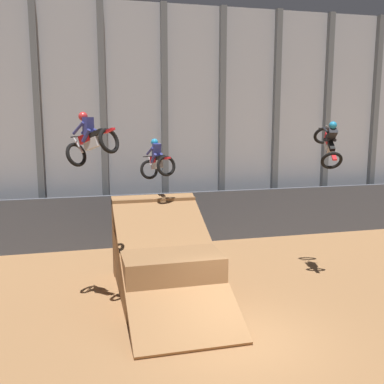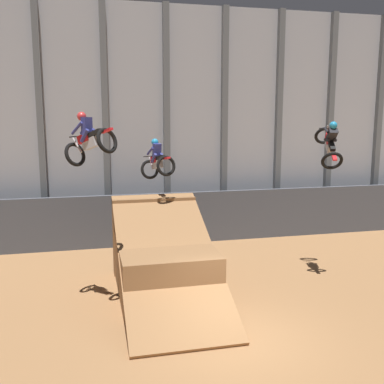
{
  "view_description": "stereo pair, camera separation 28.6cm",
  "coord_description": "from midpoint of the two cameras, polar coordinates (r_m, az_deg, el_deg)",
  "views": [
    {
      "loc": [
        -3.89,
        -10.19,
        5.7
      ],
      "look_at": [
        -0.02,
        5.13,
        3.04
      ],
      "focal_mm": 42.0,
      "sensor_mm": 36.0,
      "label": 1
    },
    {
      "loc": [
        -3.61,
        -10.26,
        5.7
      ],
      "look_at": [
        -0.02,
        5.13,
        3.04
      ],
      "focal_mm": 42.0,
      "sensor_mm": 36.0,
      "label": 2
    }
  ],
  "objects": [
    {
      "name": "rider_bike_right_air",
      "position": [
        16.29,
        16.52,
        6.02
      ],
      "size": [
        1.15,
        1.85,
        1.7
      ],
      "rotation": [
        0.6,
        0.0,
        -0.27
      ],
      "color": "black"
    },
    {
      "name": "lower_barrier",
      "position": [
        20.3,
        -3.19,
        -3.37
      ],
      "size": [
        31.36,
        0.2,
        2.33
      ],
      "color": "#474C56",
      "rests_on": "ground_plane"
    },
    {
      "name": "arena_back_wall",
      "position": [
        21.04,
        -3.97,
        8.56
      ],
      "size": [
        32.0,
        0.4,
        10.69
      ],
      "color": "#A3A8B2",
      "rests_on": "ground_plane"
    },
    {
      "name": "ground_plane",
      "position": [
        12.3,
        5.54,
        -18.12
      ],
      "size": [
        60.0,
        60.0,
        0.0
      ],
      "primitive_type": "plane",
      "color": "#996B42"
    },
    {
      "name": "dirt_ramp",
      "position": [
        15.06,
        -4.22,
        -8.69
      ],
      "size": [
        3.01,
        6.32,
        2.98
      ],
      "color": "olive",
      "rests_on": "ground_plane"
    },
    {
      "name": "rider_bike_left_air",
      "position": [
        13.15,
        -13.4,
        6.44
      ],
      "size": [
        1.66,
        1.72,
        1.64
      ],
      "rotation": [
        -0.32,
        0.0,
        0.74
      ],
      "color": "black"
    },
    {
      "name": "hay_bale_trackside",
      "position": [
        17.82,
        -4.02,
        -8.18
      ],
      "size": [
        1.04,
        1.07,
        0.57
      ],
      "rotation": [
        0.0,
        0.0,
        2.27
      ],
      "color": "#CCB751",
      "rests_on": "ground_plane"
    },
    {
      "name": "rider_bike_center_air",
      "position": [
        16.36,
        -4.98,
        3.88
      ],
      "size": [
        1.17,
        1.78,
        1.57
      ],
      "rotation": [
        -0.19,
        0.0,
        0.29
      ],
      "color": "black"
    }
  ]
}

